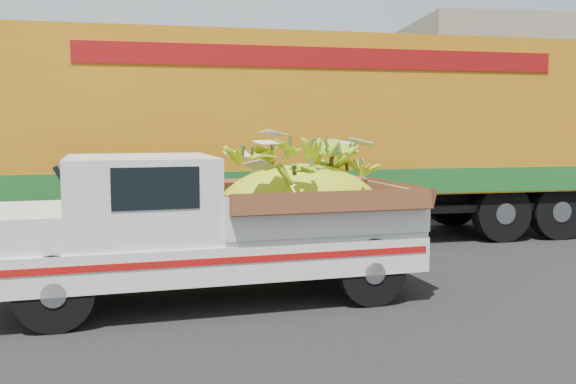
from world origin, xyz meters
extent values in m
plane|color=black|center=(0.00, 0.00, 0.00)|extent=(100.00, 100.00, 0.00)
cube|color=gray|center=(0.00, 7.31, 0.07)|extent=(60.00, 0.25, 0.15)
cube|color=gray|center=(0.00, 9.41, 0.07)|extent=(60.00, 4.00, 0.14)
cylinder|color=black|center=(-1.80, -0.43, 0.42)|extent=(0.87, 0.39, 0.84)
cylinder|color=black|center=(-2.10, 1.16, 0.42)|extent=(0.87, 0.39, 0.84)
cylinder|color=black|center=(1.79, 0.24, 0.42)|extent=(0.87, 0.39, 0.84)
cylinder|color=black|center=(1.50, 1.83, 0.42)|extent=(0.87, 0.39, 0.84)
cube|color=silver|center=(-0.21, 0.69, 0.61)|extent=(5.46, 2.80, 0.43)
cube|color=#A50F0C|center=(-0.03, -0.24, 0.69)|extent=(5.02, 0.94, 0.08)
cube|color=silver|center=(-2.30, 0.30, 1.03)|extent=(1.25, 1.91, 0.40)
cube|color=silver|center=(-1.00, 0.54, 1.33)|extent=(2.02, 2.09, 1.00)
cube|color=black|center=(-0.72, -0.33, 1.52)|extent=(0.93, 0.18, 0.47)
cube|color=silver|center=(1.10, 0.93, 1.11)|extent=(2.85, 2.32, 0.57)
ellipsoid|color=yellow|center=(0.99, 0.91, 1.00)|extent=(2.54, 1.90, 1.42)
cylinder|color=black|center=(6.45, 4.45, 0.55)|extent=(1.13, 0.45, 1.10)
cylinder|color=black|center=(6.20, 6.44, 0.55)|extent=(1.13, 0.45, 1.10)
cylinder|color=black|center=(5.26, 4.30, 0.55)|extent=(1.13, 0.45, 1.10)
cylinder|color=black|center=(5.01, 6.29, 0.55)|extent=(1.13, 0.45, 1.10)
cylinder|color=black|center=(-2.68, 3.32, 0.55)|extent=(1.13, 0.45, 1.10)
cylinder|color=black|center=(-2.93, 5.30, 0.55)|extent=(1.13, 0.45, 1.10)
cube|color=black|center=(1.66, 4.86, 0.78)|extent=(12.03, 2.48, 0.36)
cube|color=#C27912|center=(1.66, 4.86, 2.38)|extent=(11.98, 3.93, 2.84)
cube|color=#1B6122|center=(1.66, 4.86, 1.21)|extent=(12.04, 3.96, 0.45)
cube|color=maroon|center=(1.82, 3.61, 3.35)|extent=(8.34, 1.06, 0.35)
camera|label=1|loc=(0.02, -7.32, 2.18)|focal=40.00mm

